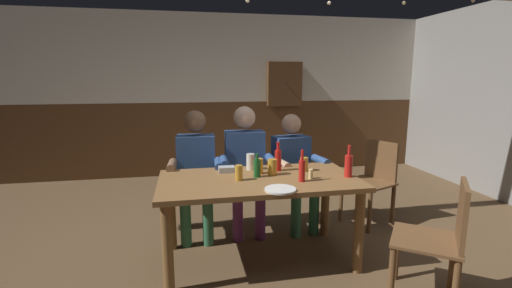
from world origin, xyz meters
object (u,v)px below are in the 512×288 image
object	(u,v)px
pint_glass_0	(250,162)
pint_glass_4	(239,173)
dining_table	(259,191)
chair_empty_near_left	(373,179)
plate_0	(280,189)
bottle_1	(349,165)
table_candle	(311,174)
condiment_caddy	(227,169)
pint_glass_2	(259,166)
chair_empty_near_right	(439,239)
person_2	(294,166)
wall_dart_cabinet	(284,84)
person_0	(196,168)
pint_glass_1	(272,167)
pint_glass_3	(304,164)
bottle_3	(278,159)
person_1	(245,163)
bottle_2	(302,169)
bottle_0	(257,168)

from	to	relation	value
pint_glass_0	pint_glass_4	bearing A→B (deg)	-115.59
dining_table	chair_empty_near_left	distance (m)	1.50
plate_0	bottle_1	world-z (taller)	bottle_1
table_candle	condiment_caddy	bearing A→B (deg)	152.87
plate_0	pint_glass_2	distance (m)	0.50
dining_table	chair_empty_near_right	xyz separation A→B (m)	(1.09, -0.82, -0.15)
person_2	pint_glass_2	distance (m)	0.71
wall_dart_cabinet	person_0	bearing A→B (deg)	-124.61
wall_dart_cabinet	person_2	bearing A→B (deg)	-102.84
chair_empty_near_right	pint_glass_1	size ratio (longest dim) A/B	6.39
pint_glass_0	pint_glass_3	size ratio (longest dim) A/B	1.19
chair_empty_near_left	bottle_3	world-z (taller)	bottle_3
pint_glass_3	person_1	bearing A→B (deg)	131.24
chair_empty_near_right	wall_dart_cabinet	world-z (taller)	wall_dart_cabinet
person_0	chair_empty_near_left	distance (m)	1.88
condiment_caddy	wall_dart_cabinet	size ratio (longest dim) A/B	0.20
pint_glass_3	wall_dart_cabinet	bearing A→B (deg)	78.24
bottle_1	pint_glass_0	size ratio (longest dim) A/B	1.87
person_1	condiment_caddy	xyz separation A→B (m)	(-0.24, -0.42, 0.05)
table_candle	pint_glass_1	distance (m)	0.34
bottle_2	pint_glass_1	world-z (taller)	bottle_2
chair_empty_near_right	pint_glass_2	world-z (taller)	chair_empty_near_right
chair_empty_near_left	bottle_0	xyz separation A→B (m)	(-1.38, -0.54, 0.33)
person_1	pint_glass_0	distance (m)	0.38
chair_empty_near_right	wall_dart_cabinet	xyz separation A→B (m)	(-0.09, 3.65, 0.97)
person_2	wall_dart_cabinet	bearing A→B (deg)	-111.51
bottle_3	pint_glass_2	size ratio (longest dim) A/B	1.94
person_0	bottle_0	distance (m)	0.79
bottle_1	pint_glass_1	world-z (taller)	bottle_1
dining_table	condiment_caddy	size ratio (longest dim) A/B	11.73
bottle_0	pint_glass_0	world-z (taller)	bottle_0
table_candle	pint_glass_3	xyz separation A→B (m)	(0.02, 0.25, 0.02)
chair_empty_near_left	pint_glass_4	distance (m)	1.69
bottle_3	pint_glass_2	bearing A→B (deg)	-160.71
person_0	pint_glass_0	world-z (taller)	person_0
person_0	wall_dart_cabinet	size ratio (longest dim) A/B	1.77
pint_glass_3	bottle_2	bearing A→B (deg)	-111.77
dining_table	person_0	distance (m)	0.82
plate_0	pint_glass_3	size ratio (longest dim) A/B	1.92
plate_0	bottle_0	bearing A→B (deg)	104.25
pint_glass_2	pint_glass_3	world-z (taller)	pint_glass_2
person_2	pint_glass_0	world-z (taller)	person_2
bottle_2	bottle_3	size ratio (longest dim) A/B	1.00
condiment_caddy	bottle_1	bearing A→B (deg)	-19.32
bottle_2	wall_dart_cabinet	size ratio (longest dim) A/B	0.37
plate_0	pint_glass_1	bearing A→B (deg)	84.39
bottle_1	wall_dart_cabinet	bearing A→B (deg)	85.07
chair_empty_near_left	table_candle	distance (m)	1.20
pint_glass_2	pint_glass_3	xyz separation A→B (m)	(0.41, 0.01, -0.01)
pint_glass_1	wall_dart_cabinet	world-z (taller)	wall_dart_cabinet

